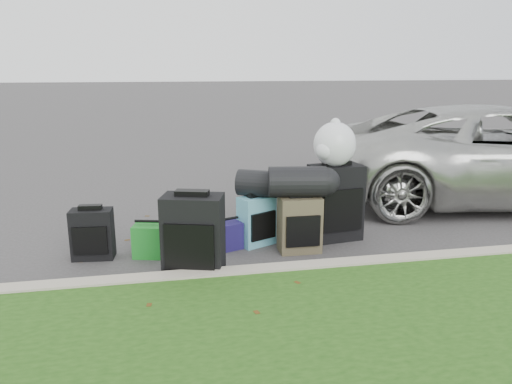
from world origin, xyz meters
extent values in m
plane|color=#383535|center=(0.00, 0.00, 0.00)|extent=(120.00, 120.00, 0.00)
cube|color=#9E937F|center=(0.00, -1.00, 0.07)|extent=(120.00, 0.18, 0.15)
imported|color=#B7B7B2|center=(3.68, 1.10, 0.70)|extent=(5.35, 3.19, 1.39)
cube|color=black|center=(-1.86, -0.07, 0.26)|extent=(0.43, 0.27, 0.52)
cube|color=black|center=(-0.88, -0.75, 0.39)|extent=(0.62, 0.47, 0.79)
cube|color=#3B3524|center=(0.28, -0.29, 0.30)|extent=(0.44, 0.28, 0.60)
cube|color=teal|center=(-0.13, 0.00, 0.27)|extent=(0.44, 0.37, 0.55)
cube|color=black|center=(0.78, 0.02, 0.43)|extent=(0.61, 0.41, 0.86)
cube|color=#1B7C23|center=(-1.30, -0.13, 0.17)|extent=(0.35, 0.31, 0.34)
cube|color=#1C154C|center=(-0.46, -0.07, 0.15)|extent=(0.33, 0.30, 0.30)
cylinder|color=black|center=(0.25, -0.26, 0.76)|extent=(0.64, 0.41, 0.32)
cylinder|color=black|center=(-0.08, 0.00, 0.69)|extent=(0.59, 0.49, 0.29)
sphere|color=white|center=(0.75, 0.02, 1.09)|extent=(0.47, 0.47, 0.47)
camera|label=1|loc=(-1.15, -5.14, 1.93)|focal=35.00mm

